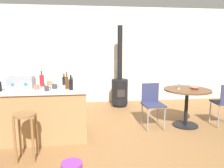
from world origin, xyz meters
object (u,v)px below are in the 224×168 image
bottle_4 (64,80)px  bottle_5 (71,84)px  dining_table (187,98)px  folding_chair_near (152,102)px  toolbox (22,82)px  cup_1 (55,86)px  cup_0 (49,83)px  bottle_1 (0,86)px  cup_3 (37,87)px  bottle_6 (70,83)px  serving_bowl (194,87)px  kitchen_island (45,112)px  bottle_0 (71,81)px  bottle_3 (42,80)px  bottle_2 (67,82)px  wood_stove (120,87)px  cup_2 (47,88)px  wooden_stool (25,127)px  wine_glass (179,84)px

bottle_4 → bottle_5: 0.52m
dining_table → folding_chair_near: 0.72m
toolbox → bottle_4: 0.73m
folding_chair_near → cup_1: (-1.83, -0.34, 0.42)m
dining_table → cup_0: bearing=179.6°
bottle_1 → cup_3: 0.56m
folding_chair_near → cup_1: 1.91m
bottle_5 → bottle_6: (-0.03, 0.22, -0.02)m
bottle_6 → serving_bowl: bearing=5.7°
kitchen_island → cup_1: (0.21, -0.12, 0.49)m
toolbox → bottle_0: size_ratio=2.24×
folding_chair_near → bottle_3: (-2.09, -0.09, 0.49)m
bottle_2 → cup_3: size_ratio=2.56×
wood_stove → serving_bowl: bearing=-52.1°
toolbox → bottle_6: 0.83m
bottle_4 → bottle_5: bottle_5 is taller
wood_stove → bottle_0: (-1.19, -1.56, 0.44)m
cup_2 → folding_chair_near: bearing=15.2°
wooden_stool → bottle_0: size_ratio=3.67×
cup_2 → bottle_4: bearing=67.4°
bottle_5 → cup_2: bearing=-173.4°
wine_glass → serving_bowl: 0.33m
wooden_stool → dining_table: (2.88, 0.97, 0.10)m
bottle_1 → kitchen_island: bearing=20.3°
serving_bowl → bottle_3: bearing=-178.8°
bottle_3 → wood_stove: bearing=44.8°
bottle_4 → wood_stove: bearing=50.4°
wooden_stool → toolbox: toolbox is taller
cup_2 → cup_0: bearing=94.6°
toolbox → cup_2: (0.47, -0.32, -0.05)m
wine_glass → toolbox: bearing=-176.0°
kitchen_island → bottle_0: 0.74m
bottle_3 → cup_2: bearing=-70.4°
bottle_5 → folding_chair_near: bearing=17.3°
bottle_1 → dining_table: bearing=7.2°
kitchen_island → cup_2: bearing=-69.3°
cup_2 → wood_stove: bearing=54.1°
bottle_6 → wine_glass: bottle_6 is taller
bottle_2 → cup_2: size_ratio=2.74×
folding_chair_near → cup_1: size_ratio=7.42×
wood_stove → toolbox: size_ratio=5.16×
folding_chair_near → serving_bowl: bearing=-1.5°
wooden_stool → cup_1: cup_1 is taller
kitchen_island → bottle_0: bearing=29.1°
bottle_2 → cup_1: 0.23m
wine_glass → bottle_4: bearing=179.6°
wine_glass → cup_0: bearing=-180.0°
dining_table → bottle_6: bottle_6 is taller
wood_stove → folding_chair_near: bearing=-76.1°
bottle_1 → bottle_5: 1.12m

